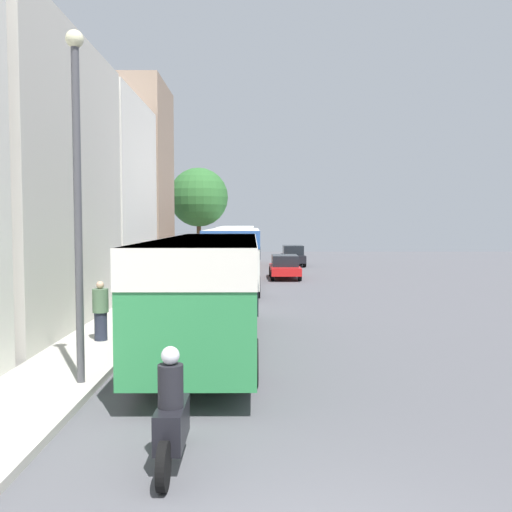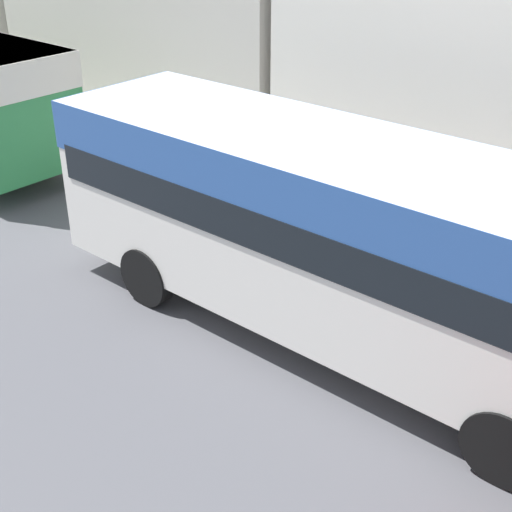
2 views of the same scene
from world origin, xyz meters
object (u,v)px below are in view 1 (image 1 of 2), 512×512
object	(u,v)px
bus_third_in_line	(237,241)
bus_lead	(210,277)
bus_following	(234,251)
pedestrian_near_curb	(101,311)
motorcycle_behind_lead	(172,418)
car_far_curb	(285,266)
car_crossing	(293,255)

from	to	relation	value
bus_third_in_line	bus_lead	bearing A→B (deg)	-89.95
bus_following	pedestrian_near_curb	distance (m)	13.40
motorcycle_behind_lead	car_far_curb	xyz separation A→B (m)	(3.08, 26.46, 0.06)
pedestrian_near_curb	car_far_curb	bearing A→B (deg)	71.64
bus_lead	bus_third_in_line	xyz separation A→B (m)	(-0.02, 27.74, 0.04)
bus_lead	car_crossing	bearing A→B (deg)	81.54
bus_following	pedestrian_near_curb	bearing A→B (deg)	-104.23
bus_following	motorcycle_behind_lead	distance (m)	20.85
bus_lead	car_crossing	xyz separation A→B (m)	(4.29, 28.86, -1.15)
bus_lead	pedestrian_near_curb	bearing A→B (deg)	171.91
bus_lead	motorcycle_behind_lead	bearing A→B (deg)	-89.88
bus_lead	pedestrian_near_curb	size ratio (longest dim) A/B	6.82
car_crossing	pedestrian_near_curb	size ratio (longest dim) A/B	2.33
bus_following	car_crossing	world-z (taller)	bus_following
motorcycle_behind_lead	pedestrian_near_curb	xyz separation A→B (m)	(-3.09, 7.85, 0.30)
motorcycle_behind_lead	car_crossing	size ratio (longest dim) A/B	0.58
bus_third_in_line	car_far_curb	size ratio (longest dim) A/B	2.69
bus_third_in_line	car_crossing	bearing A→B (deg)	14.59
bus_following	motorcycle_behind_lead	size ratio (longest dim) A/B	4.36
bus_third_in_line	bus_following	bearing A→B (deg)	-89.07
bus_third_in_line	pedestrian_near_curb	size ratio (longest dim) A/B	6.88
bus_third_in_line	car_crossing	xyz separation A→B (m)	(4.31, 1.12, -1.19)
car_crossing	motorcycle_behind_lead	bearing A→B (deg)	83.28
bus_third_in_line	pedestrian_near_curb	world-z (taller)	bus_third_in_line
bus_following	pedestrian_near_curb	size ratio (longest dim) A/B	5.89
car_far_curb	motorcycle_behind_lead	bearing A→B (deg)	83.35
bus_lead	bus_following	bearing A→B (deg)	89.10
bus_third_in_line	motorcycle_behind_lead	world-z (taller)	bus_third_in_line
bus_third_in_line	car_far_curb	bearing A→B (deg)	-70.26
bus_third_in_line	pedestrian_near_curb	bearing A→B (deg)	-96.38
bus_following	car_far_curb	size ratio (longest dim) A/B	2.30
motorcycle_behind_lead	car_crossing	bearing A→B (deg)	83.28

